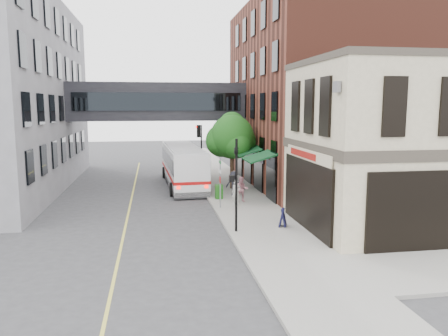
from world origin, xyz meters
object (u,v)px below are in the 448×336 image
object	(u,v)px
pedestrian_b	(242,189)
sandwich_board	(283,218)
bus	(183,164)
pedestrian_c	(234,183)
pedestrian_a	(236,192)
newspaper_box	(219,192)

from	to	relation	value
pedestrian_b	sandwich_board	bearing A→B (deg)	-70.89
bus	sandwich_board	world-z (taller)	bus
pedestrian_b	sandwich_board	world-z (taller)	pedestrian_b
bus	pedestrian_c	world-z (taller)	bus
bus	pedestrian_a	size ratio (longest dim) A/B	7.35
pedestrian_c	pedestrian_a	bearing A→B (deg)	-80.50
bus	sandwich_board	bearing A→B (deg)	-72.72
newspaper_box	sandwich_board	distance (m)	7.40
bus	pedestrian_c	xyz separation A→B (m)	(3.07, -5.19, -0.72)
pedestrian_a	newspaper_box	distance (m)	1.97
newspaper_box	sandwich_board	size ratio (longest dim) A/B	1.03
pedestrian_b	sandwich_board	size ratio (longest dim) A/B	1.74
pedestrian_c	sandwich_board	xyz separation A→B (m)	(1.02, -7.97, -0.37)
pedestrian_a	pedestrian_c	world-z (taller)	pedestrian_c
sandwich_board	pedestrian_c	bearing A→B (deg)	120.45
pedestrian_b	newspaper_box	bearing A→B (deg)	149.04
newspaper_box	sandwich_board	world-z (taller)	newspaper_box
pedestrian_b	bus	bearing A→B (deg)	124.54
pedestrian_a	sandwich_board	xyz separation A→B (m)	(1.37, -5.29, -0.31)
pedestrian_a	pedestrian_b	xyz separation A→B (m)	(0.49, 0.63, 0.03)
pedestrian_b	sandwich_board	xyz separation A→B (m)	(0.88, -5.93, -0.34)
pedestrian_a	newspaper_box	world-z (taller)	pedestrian_a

